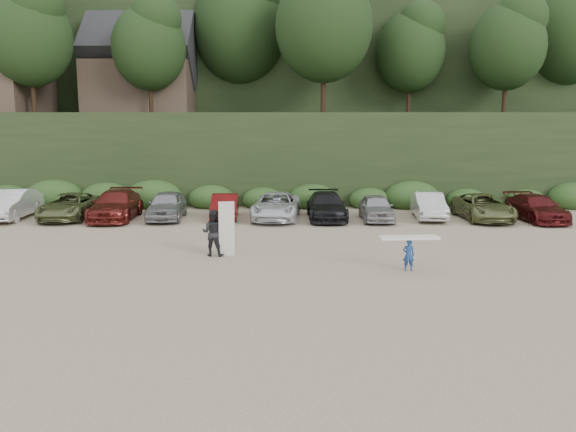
{
  "coord_description": "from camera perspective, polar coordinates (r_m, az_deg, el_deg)",
  "views": [
    {
      "loc": [
        -0.03,
        -20.86,
        5.11
      ],
      "look_at": [
        -0.34,
        3.0,
        1.3
      ],
      "focal_mm": 35.0,
      "sensor_mm": 36.0,
      "label": 1
    }
  ],
  "objects": [
    {
      "name": "parked_cars",
      "position": [
        31.23,
        -4.48,
        1.01
      ],
      "size": [
        33.63,
        5.68,
        1.64
      ],
      "color": "#A9A9AD",
      "rests_on": "ground"
    },
    {
      "name": "hillside_backdrop",
      "position": [
        57.11,
        0.51,
        15.22
      ],
      "size": [
        90.0,
        41.5,
        28.0
      ],
      "color": "black",
      "rests_on": "ground"
    },
    {
      "name": "adult_surfer",
      "position": [
        22.51,
        -7.5,
        -1.65
      ],
      "size": [
        1.39,
        0.84,
        2.21
      ],
      "color": "black",
      "rests_on": "ground"
    },
    {
      "name": "child_surfer",
      "position": [
        20.49,
        12.18,
        -3.13
      ],
      "size": [
        2.13,
        0.75,
        1.25
      ],
      "color": "navy",
      "rests_on": "ground"
    },
    {
      "name": "ground",
      "position": [
        21.48,
        0.8,
        -4.69
      ],
      "size": [
        120.0,
        120.0,
        0.0
      ],
      "primitive_type": "plane",
      "color": "tan",
      "rests_on": "ground"
    }
  ]
}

